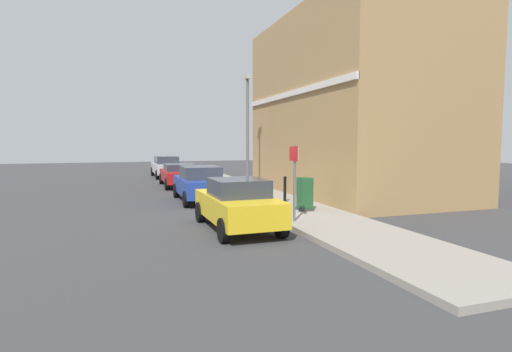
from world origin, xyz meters
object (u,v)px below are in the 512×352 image
(car_silver, at_px, (166,166))
(bollard_near_cabinet, at_px, (285,188))
(car_yellow, at_px, (237,204))
(utility_cabinet, at_px, (305,195))
(car_blue, at_px, (200,183))
(lamppost, at_px, (247,127))
(car_red, at_px, (179,174))
(street_sign, at_px, (294,172))

(car_silver, bearing_deg, bollard_near_cabinet, -169.33)
(car_yellow, bearing_deg, utility_cabinet, -62.31)
(car_blue, distance_m, lamppost, 4.51)
(car_yellow, distance_m, utility_cabinet, 3.35)
(car_yellow, distance_m, car_blue, 5.83)
(car_red, xyz_separation_m, bollard_near_cabinet, (3.02, -8.35, 0.01))
(car_blue, xyz_separation_m, utility_cabinet, (2.92, -4.22, -0.10))
(bollard_near_cabinet, distance_m, street_sign, 4.04)
(car_yellow, height_order, utility_cabinet, car_yellow)
(lamppost, bearing_deg, car_silver, 106.22)
(street_sign, bearing_deg, utility_cabinet, 55.17)
(car_red, bearing_deg, utility_cabinet, -163.99)
(car_red, bearing_deg, car_blue, -179.75)
(utility_cabinet, xyz_separation_m, bollard_near_cabinet, (0.10, 2.02, 0.02))
(car_red, distance_m, street_sign, 12.22)
(car_yellow, bearing_deg, car_blue, -1.16)
(car_yellow, distance_m, lamppost, 9.06)
(car_yellow, distance_m, car_red, 11.98)
(car_blue, bearing_deg, car_yellow, -179.96)
(car_blue, relative_size, car_red, 0.93)
(car_blue, xyz_separation_m, car_red, (0.01, 6.15, -0.09))
(car_silver, relative_size, lamppost, 0.77)
(lamppost, bearing_deg, car_yellow, -109.58)
(car_blue, xyz_separation_m, lamppost, (2.90, 2.36, 2.52))
(car_yellow, xyz_separation_m, lamppost, (2.91, 8.19, 2.54))
(street_sign, bearing_deg, car_red, 98.21)
(car_red, relative_size, bollard_near_cabinet, 4.17)
(utility_cabinet, bearing_deg, car_blue, 124.68)
(car_silver, bearing_deg, street_sign, -175.57)
(car_yellow, xyz_separation_m, utility_cabinet, (2.94, 1.61, -0.08))
(car_silver, xyz_separation_m, lamppost, (2.95, -10.13, 2.51))
(car_red, bearing_deg, lamppost, -142.32)
(car_yellow, relative_size, car_silver, 0.90)
(car_yellow, xyz_separation_m, car_red, (0.02, 11.98, -0.06))
(car_yellow, relative_size, bollard_near_cabinet, 3.82)
(car_silver, bearing_deg, lamppost, -164.91)
(utility_cabinet, height_order, bollard_near_cabinet, utility_cabinet)
(bollard_near_cabinet, xyz_separation_m, lamppost, (-0.12, 4.56, 2.60))
(bollard_near_cabinet, bearing_deg, street_sign, -108.97)
(car_silver, distance_m, bollard_near_cabinet, 15.00)
(street_sign, xyz_separation_m, lamppost, (1.15, 8.27, 1.64))
(car_yellow, distance_m, bollard_near_cabinet, 4.73)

